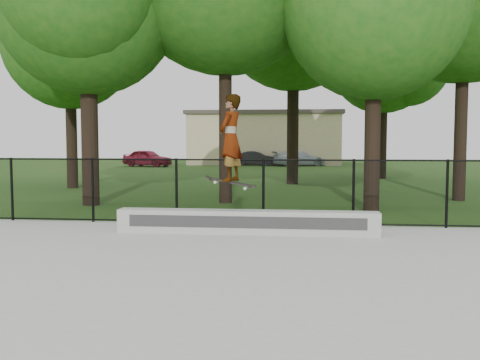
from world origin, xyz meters
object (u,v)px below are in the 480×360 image
at_px(car_b, 256,158).
at_px(car_c, 299,158).
at_px(grind_ledge, 247,222).
at_px(car_a, 147,158).
at_px(skater_airborne, 231,139).

bearing_deg(car_b, car_c, -93.19).
height_order(grind_ledge, car_c, car_c).
height_order(grind_ledge, car_a, car_a).
xyz_separation_m(grind_ledge, car_b, (-2.23, 30.43, 0.26)).
xyz_separation_m(grind_ledge, car_c, (1.05, 30.04, 0.28)).
bearing_deg(car_c, car_b, 61.76).
bearing_deg(car_a, car_c, -62.52).
bearing_deg(car_b, skater_airborne, -172.87).
bearing_deg(car_a, car_b, -55.89).
bearing_deg(skater_airborne, car_b, 93.60).
height_order(grind_ledge, car_b, car_b).
relative_size(grind_ledge, car_b, 1.75).
xyz_separation_m(car_c, skater_airborne, (-1.36, -30.19, 1.41)).
relative_size(grind_ledge, car_c, 1.46).
bearing_deg(grind_ledge, car_a, 110.01).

